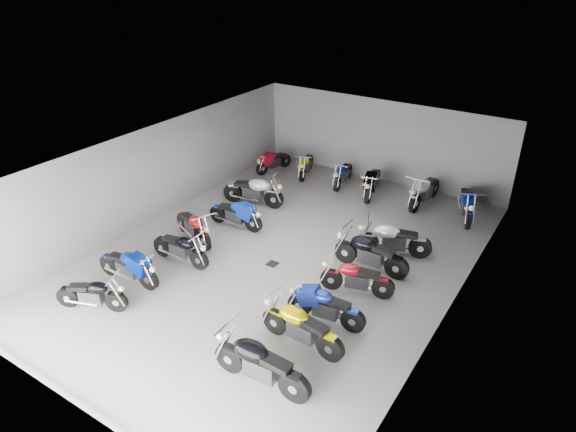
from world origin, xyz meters
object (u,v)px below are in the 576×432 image
motorcycle_left_c (181,248)px  motorcycle_back_b (306,165)px  motorcycle_right_d (356,278)px  motorcycle_left_d (194,226)px  motorcycle_right_e (370,253)px  motorcycle_left_e (236,214)px  motorcycle_right_f (393,239)px  motorcycle_back_a (273,161)px  motorcycle_right_c (325,306)px  motorcycle_back_d (373,182)px  motorcycle_back_e (424,191)px  motorcycle_left_a (92,294)px  motorcycle_left_b (129,267)px  drain_grate (272,264)px  motorcycle_left_f (254,191)px  motorcycle_right_a (260,364)px  motorcycle_back_f (467,204)px  motorcycle_back_c (343,174)px  motorcycle_right_b (301,327)px

motorcycle_left_c → motorcycle_back_b: motorcycle_left_c is taller
motorcycle_back_b → motorcycle_right_d: bearing=112.9°
motorcycle_left_d → motorcycle_right_e: 5.55m
motorcycle_left_e → motorcycle_right_f: size_ratio=0.95×
motorcycle_left_e → motorcycle_back_a: motorcycle_left_e is taller
motorcycle_right_c → motorcycle_right_f: (0.16, 3.85, 0.05)m
motorcycle_back_d → motorcycle_left_c: bearing=57.1°
motorcycle_left_d → motorcycle_right_e: (5.35, 1.47, 0.05)m
motorcycle_right_e → motorcycle_back_e: bearing=1.1°
motorcycle_back_b → motorcycle_back_d: motorcycle_back_d is taller
motorcycle_left_a → motorcycle_left_e: motorcycle_left_e is taller
motorcycle_left_b → motorcycle_right_f: (5.52, 5.26, 0.04)m
motorcycle_left_e → motorcycle_right_f: motorcycle_right_f is taller
motorcycle_left_c → motorcycle_right_d: size_ratio=1.04×
motorcycle_left_a → motorcycle_left_e: size_ratio=0.89×
motorcycle_left_b → motorcycle_back_b: (0.17, 9.11, -0.04)m
motorcycle_left_c → drain_grate: bearing=119.3°
motorcycle_left_f → motorcycle_right_f: (5.51, -0.51, -0.01)m
motorcycle_right_a → motorcycle_back_d: motorcycle_right_a is taller
motorcycle_left_b → motorcycle_right_e: size_ratio=0.92×
motorcycle_right_d → motorcycle_left_a: bearing=112.8°
motorcycle_left_f → motorcycle_back_e: (5.11, 3.32, 0.00)m
motorcycle_left_a → motorcycle_left_d: motorcycle_left_d is taller
motorcycle_right_d → motorcycle_back_f: (1.23, 5.94, 0.07)m
motorcycle_left_f → motorcycle_back_c: size_ratio=1.18×
motorcycle_right_e → motorcycle_right_f: 1.13m
motorcycle_left_a → motorcycle_left_d: size_ratio=0.90×
motorcycle_left_a → motorcycle_right_b: bearing=84.3°
motorcycle_left_f → motorcycle_right_f: motorcycle_left_f is taller
motorcycle_back_a → motorcycle_back_c: (3.06, 0.32, 0.02)m
motorcycle_left_b → motorcycle_left_d: (-0.06, 2.69, -0.00)m
motorcycle_back_b → motorcycle_back_e: bearing=162.1°
motorcycle_left_b → motorcycle_left_d: motorcycle_left_b is taller
motorcycle_left_b → motorcycle_left_c: (0.50, 1.51, -0.01)m
motorcycle_right_b → motorcycle_right_e: size_ratio=0.98×
motorcycle_left_a → motorcycle_left_b: 1.34m
motorcycle_left_d → motorcycle_right_f: 6.15m
motorcycle_left_d → motorcycle_back_c: size_ratio=1.04×
motorcycle_left_e → motorcycle_left_f: (-0.49, 1.67, 0.07)m
motorcycle_right_c → motorcycle_back_b: motorcycle_right_c is taller
motorcycle_right_e → motorcycle_back_c: (-3.42, 4.92, -0.08)m
motorcycle_right_a → motorcycle_right_b: 1.50m
motorcycle_left_a → motorcycle_back_d: size_ratio=0.83×
motorcycle_left_e → motorcycle_right_d: size_ratio=1.03×
motorcycle_left_b → motorcycle_back_b: motorcycle_left_b is taller
motorcycle_left_e → motorcycle_back_a: (-1.71, 4.65, -0.04)m
motorcycle_left_e → motorcycle_back_b: bearing=179.9°
motorcycle_left_b → motorcycle_right_a: size_ratio=0.89×
motorcycle_right_b → motorcycle_back_a: 10.60m
motorcycle_back_e → motorcycle_back_f: bearing=176.0°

